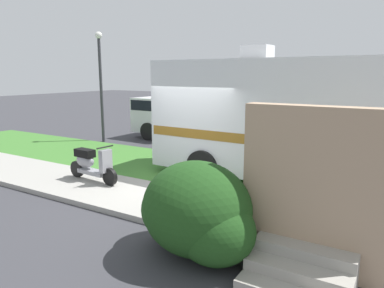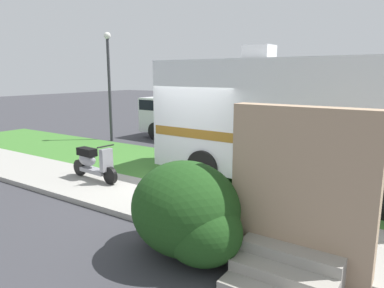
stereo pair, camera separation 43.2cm
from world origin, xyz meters
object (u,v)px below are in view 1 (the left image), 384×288
Objects in this scene: motorhome_rv at (301,118)px; bottle_green at (300,219)px; scooter at (91,163)px; street_lamp_post at (101,77)px; pickup_truck_near at (180,118)px; bicycle at (192,195)px.

bottle_green is at bearing -74.40° from motorhome_rv.
street_lamp_post is (-4.08, 4.55, 2.13)m from scooter.
street_lamp_post reaches higher than pickup_truck_near.
street_lamp_post reaches higher than scooter.
motorhome_rv reaches higher than pickup_truck_near.
scooter is 6.47m from street_lamp_post.
bottle_green is (1.97, 0.54, -0.26)m from bicycle.
bicycle is 8.84m from pickup_truck_near.
scooter is 6.56× the size of bottle_green.
motorhome_rv is at bearing -33.52° from pickup_truck_near.
bicycle is 6.43× the size of bottle_green.
pickup_truck_near is at bearing 124.26° from bicycle.
scooter is 6.94m from pickup_truck_near.
scooter is 3.40m from bicycle.
motorhome_rv is at bearing 29.81° from scooter.
motorhome_rv is 4.45× the size of bicycle.
scooter is 0.38× the size of street_lamp_post.
pickup_truck_near is (-6.20, 4.11, -0.80)m from motorhome_rv.
pickup_truck_near is 1.20× the size of street_lamp_post.
pickup_truck_near reaches higher than scooter.
bicycle is at bearing -9.45° from scooter.
motorhome_rv is 7.48m from pickup_truck_near.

